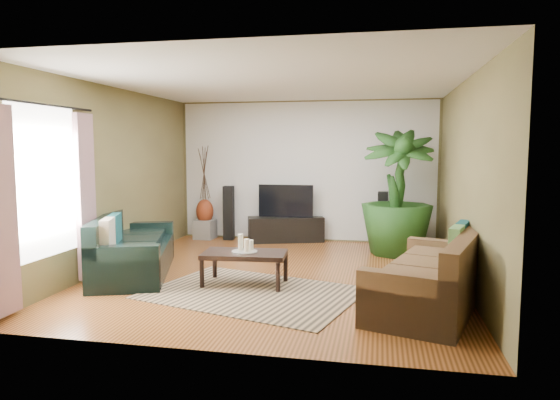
% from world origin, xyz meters
% --- Properties ---
extents(floor, '(5.50, 5.50, 0.00)m').
position_xyz_m(floor, '(0.00, 0.00, 0.00)').
color(floor, '#9F5629').
rests_on(floor, ground).
extents(ceiling, '(5.50, 5.50, 0.00)m').
position_xyz_m(ceiling, '(0.00, 0.00, 2.70)').
color(ceiling, white).
rests_on(ceiling, ground).
extents(wall_back, '(5.00, 0.00, 5.00)m').
position_xyz_m(wall_back, '(0.00, 2.75, 1.35)').
color(wall_back, brown).
rests_on(wall_back, ground).
extents(wall_front, '(5.00, 0.00, 5.00)m').
position_xyz_m(wall_front, '(0.00, -2.75, 1.35)').
color(wall_front, brown).
rests_on(wall_front, ground).
extents(wall_left, '(0.00, 5.50, 5.50)m').
position_xyz_m(wall_left, '(-2.50, 0.00, 1.35)').
color(wall_left, brown).
rests_on(wall_left, ground).
extents(wall_right, '(0.00, 5.50, 5.50)m').
position_xyz_m(wall_right, '(2.50, 0.00, 1.35)').
color(wall_right, brown).
rests_on(wall_right, ground).
extents(backwall_panel, '(4.90, 0.00, 4.90)m').
position_xyz_m(backwall_panel, '(0.00, 2.74, 1.35)').
color(backwall_panel, white).
rests_on(backwall_panel, ground).
extents(window_pane, '(0.00, 1.80, 1.80)m').
position_xyz_m(window_pane, '(-2.48, -1.60, 1.40)').
color(window_pane, white).
rests_on(window_pane, ground).
extents(curtain_near, '(0.08, 0.35, 2.20)m').
position_xyz_m(curtain_near, '(-2.43, -2.35, 1.15)').
color(curtain_near, gray).
rests_on(curtain_near, ground).
extents(curtain_far, '(0.08, 0.35, 2.20)m').
position_xyz_m(curtain_far, '(-2.43, -0.85, 1.15)').
color(curtain_far, gray).
rests_on(curtain_far, ground).
extents(curtain_rod, '(0.03, 1.90, 0.03)m').
position_xyz_m(curtain_rod, '(-2.43, -1.60, 2.30)').
color(curtain_rod, black).
rests_on(curtain_rod, ground).
extents(sofa_left, '(1.55, 2.31, 0.85)m').
position_xyz_m(sofa_left, '(-2.01, -0.34, 0.42)').
color(sofa_left, black).
rests_on(sofa_left, floor).
extents(sofa_right, '(1.56, 2.33, 0.85)m').
position_xyz_m(sofa_right, '(1.98, -1.06, 0.42)').
color(sofa_right, brown).
rests_on(sofa_right, floor).
extents(area_rug, '(2.89, 2.39, 0.01)m').
position_xyz_m(area_rug, '(-0.11, -0.96, 0.01)').
color(area_rug, '#A0835E').
rests_on(area_rug, floor).
extents(coffee_table, '(1.12, 0.67, 0.44)m').
position_xyz_m(coffee_table, '(-0.31, -0.61, 0.22)').
color(coffee_table, black).
rests_on(coffee_table, floor).
extents(candle_tray, '(0.33, 0.33, 0.01)m').
position_xyz_m(candle_tray, '(-0.31, -0.61, 0.45)').
color(candle_tray, gray).
rests_on(candle_tray, coffee_table).
extents(candle_tall, '(0.07, 0.07, 0.22)m').
position_xyz_m(candle_tall, '(-0.37, -0.58, 0.56)').
color(candle_tall, beige).
rests_on(candle_tall, candle_tray).
extents(candle_mid, '(0.07, 0.07, 0.17)m').
position_xyz_m(candle_mid, '(-0.27, -0.65, 0.54)').
color(candle_mid, white).
rests_on(candle_mid, candle_tray).
extents(candle_short, '(0.07, 0.07, 0.14)m').
position_xyz_m(candle_short, '(-0.24, -0.55, 0.52)').
color(candle_short, '#F0E8CB').
rests_on(candle_short, candle_tray).
extents(tv_stand, '(1.50, 0.87, 0.48)m').
position_xyz_m(tv_stand, '(-0.35, 2.50, 0.24)').
color(tv_stand, black).
rests_on(tv_stand, floor).
extents(television, '(1.05, 0.06, 0.62)m').
position_xyz_m(television, '(-0.35, 2.50, 0.79)').
color(television, black).
rests_on(television, tv_stand).
extents(speaker_left, '(0.20, 0.22, 1.06)m').
position_xyz_m(speaker_left, '(-1.49, 2.50, 0.53)').
color(speaker_left, black).
rests_on(speaker_left, floor).
extents(speaker_right, '(0.19, 0.21, 0.99)m').
position_xyz_m(speaker_right, '(1.47, 2.50, 0.50)').
color(speaker_right, black).
rests_on(speaker_right, floor).
extents(potted_plant, '(1.19, 1.19, 2.11)m').
position_xyz_m(potted_plant, '(1.70, 1.76, 1.06)').
color(potted_plant, '#1C4416').
rests_on(potted_plant, floor).
extents(plant_pot, '(0.39, 0.39, 0.30)m').
position_xyz_m(plant_pot, '(1.70, 1.76, 0.15)').
color(plant_pot, black).
rests_on(plant_pot, floor).
extents(pedestal, '(0.39, 0.39, 0.38)m').
position_xyz_m(pedestal, '(-1.98, 2.50, 0.19)').
color(pedestal, gray).
rests_on(pedestal, floor).
extents(vase, '(0.34, 0.34, 0.48)m').
position_xyz_m(vase, '(-1.98, 2.50, 0.55)').
color(vase, maroon).
rests_on(vase, pedestal).
extents(side_table, '(0.49, 0.49, 0.47)m').
position_xyz_m(side_table, '(-2.25, 0.35, 0.24)').
color(side_table, brown).
rests_on(side_table, floor).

